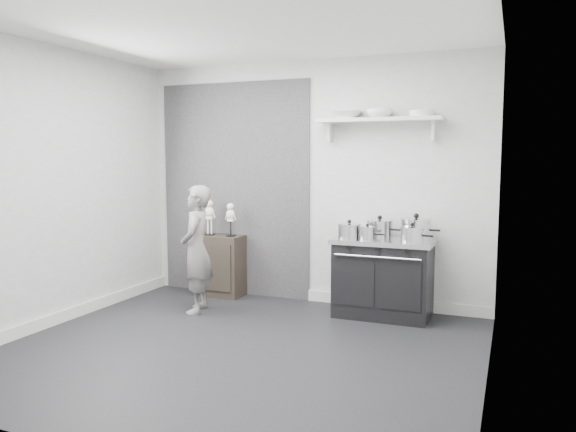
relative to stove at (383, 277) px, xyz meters
The scene contains 16 objects.
ground 1.79m from the stove, 121.97° to the right, with size 4.00×4.00×0.00m, color black.
room_shell 2.07m from the stove, 127.28° to the right, with size 4.02×3.62×2.71m.
wall_shelf 1.62m from the stove, 121.07° to the left, with size 1.30×0.26×0.24m.
stove is the anchor object (origin of this frame).
side_cabinet 1.98m from the stove, behind, with size 0.55×0.32×0.72m, color black.
child 1.97m from the stove, 162.59° to the right, with size 0.49×0.32×1.34m, color slate.
pot_front_left 0.59m from the stove, 162.27° to the right, with size 0.32×0.24×0.19m.
pot_back_left 0.51m from the stove, 124.35° to the left, with size 0.37×0.28×0.22m.
pot_back_right 0.60m from the stove, 16.10° to the left, with size 0.39×0.31×0.26m.
pot_front_right 0.59m from the stove, 25.81° to the right, with size 0.32×0.23×0.19m.
pot_front_center 0.51m from the stove, 129.84° to the right, with size 0.25×0.16×0.16m.
skeleton_full 2.18m from the stove, behind, with size 0.13×0.09×0.48m, color silver, non-canonical shape.
skeleton_torso 1.91m from the stove, behind, with size 0.12×0.08×0.45m, color silver, non-canonical shape.
bowl_large 1.75m from the stove, 157.65° to the left, with size 0.34×0.34×0.08m, color white.
bowl_small 1.69m from the stove, 120.62° to the left, with size 0.27×0.27×0.09m, color white.
plate_stack 1.70m from the stove, 31.36° to the left, with size 0.25×0.25×0.06m, color white.
Camera 1 is at (2.13, -4.14, 1.63)m, focal length 35.00 mm.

